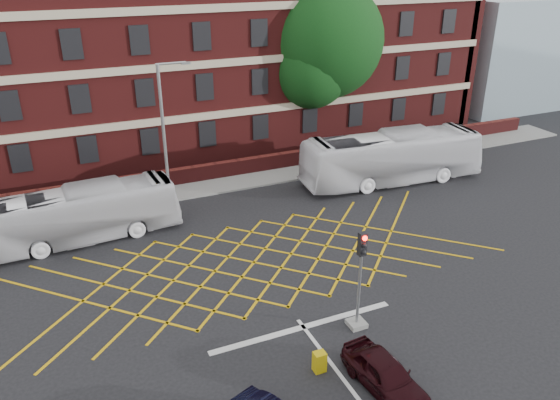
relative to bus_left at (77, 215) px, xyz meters
name	(u,v)px	position (x,y,z in m)	size (l,w,h in m)	color
ground	(270,283)	(7.52, -7.83, -1.45)	(120.00, 120.00, 0.00)	black
victorian_building	(156,40)	(7.77, 14.17, 6.38)	(51.00, 12.17, 20.40)	#581616
boundary_wall	(193,175)	(7.52, 5.17, -0.90)	(56.00, 0.50, 1.10)	#521516
far_pavement	(197,187)	(7.52, 4.17, -1.39)	(60.00, 3.00, 0.12)	slate
glass_block	(508,50)	(41.52, 13.17, 3.55)	(14.00, 10.00, 10.00)	#99B2BF
box_junction_hatching	(254,262)	(7.52, -5.83, -1.44)	(11.50, 0.12, 0.02)	#CC990C
stop_line	(303,327)	(7.52, -11.33, -1.44)	(8.00, 0.30, 0.02)	silver
bus_left	(77,215)	(0.00, 0.00, 0.00)	(2.44, 10.43, 2.90)	silver
bus_right	(392,158)	(19.45, 0.09, 0.22)	(2.81, 12.01, 3.35)	white
car_maroon	(385,374)	(8.60, -15.50, -0.83)	(1.47, 3.66, 1.25)	black
deciduous_tree	(324,48)	(19.23, 9.40, 5.76)	(8.73, 8.73, 12.18)	black
traffic_light_near	(359,289)	(9.54, -12.11, 0.31)	(0.70, 0.70, 4.27)	slate
street_lamp	(168,165)	(5.22, 1.45, 1.46)	(2.25, 1.00, 8.56)	slate
utility_cabinet	(319,362)	(6.95, -13.80, -1.05)	(0.44, 0.37, 0.80)	#C4A80B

